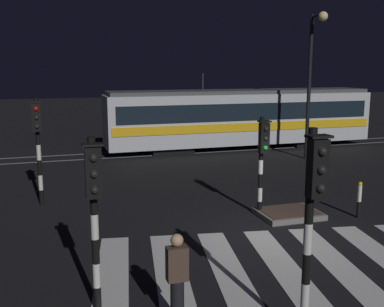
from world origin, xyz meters
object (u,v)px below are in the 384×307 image
(street_lamp_trackside_right, at_px, (313,68))
(traffic_light_corner_far_left, at_px, (38,136))
(traffic_light_median_centre, at_px, (262,152))
(traffic_light_kerb_mid_left, at_px, (312,206))
(bollard_island_edge, at_px, (359,200))
(traffic_light_corner_near_left, at_px, (94,200))
(tram, at_px, (241,117))
(pedestrian_waiting_at_kerb, at_px, (177,280))

(street_lamp_trackside_right, bearing_deg, traffic_light_corner_far_left, -161.63)
(traffic_light_median_centre, bearing_deg, traffic_light_corner_far_left, 153.89)
(traffic_light_kerb_mid_left, relative_size, bollard_island_edge, 3.20)
(traffic_light_median_centre, height_order, traffic_light_corner_near_left, traffic_light_corner_near_left)
(traffic_light_kerb_mid_left, xyz_separation_m, tram, (6.41, 17.52, -0.60))
(tram, bearing_deg, pedestrian_waiting_at_kerb, -116.77)
(pedestrian_waiting_at_kerb, bearing_deg, bollard_island_edge, 31.19)
(tram, xyz_separation_m, bollard_island_edge, (-1.46, -12.30, -1.19))
(traffic_light_kerb_mid_left, height_order, traffic_light_corner_far_left, traffic_light_kerb_mid_left)
(traffic_light_corner_near_left, height_order, traffic_light_kerb_mid_left, traffic_light_kerb_mid_left)
(traffic_light_kerb_mid_left, xyz_separation_m, traffic_light_corner_far_left, (-4.17, 9.38, -0.03))
(traffic_light_corner_near_left, bearing_deg, traffic_light_median_centre, 38.50)
(traffic_light_kerb_mid_left, xyz_separation_m, pedestrian_waiting_at_kerb, (-1.88, 1.09, -1.47))
(street_lamp_trackside_right, bearing_deg, pedestrian_waiting_at_kerb, -129.35)
(traffic_light_corner_near_left, bearing_deg, bollard_island_edge, 21.73)
(traffic_light_corner_near_left, relative_size, bollard_island_edge, 2.94)
(pedestrian_waiting_at_kerb, height_order, bollard_island_edge, pedestrian_waiting_at_kerb)
(traffic_light_median_centre, height_order, traffic_light_kerb_mid_left, traffic_light_kerb_mid_left)
(bollard_island_edge, bearing_deg, traffic_light_corner_near_left, -158.27)
(traffic_light_median_centre, distance_m, traffic_light_kerb_mid_left, 6.64)
(traffic_light_corner_near_left, height_order, traffic_light_corner_far_left, traffic_light_corner_far_left)
(traffic_light_median_centre, height_order, street_lamp_trackside_right, street_lamp_trackside_right)
(traffic_light_corner_near_left, height_order, pedestrian_waiting_at_kerb, traffic_light_corner_near_left)
(traffic_light_corner_near_left, relative_size, pedestrian_waiting_at_kerb, 1.91)
(bollard_island_edge, bearing_deg, traffic_light_median_centre, 159.21)
(traffic_light_kerb_mid_left, distance_m, bollard_island_edge, 7.40)
(street_lamp_trackside_right, height_order, bollard_island_edge, street_lamp_trackside_right)
(street_lamp_trackside_right, bearing_deg, tram, 115.57)
(pedestrian_waiting_at_kerb, bearing_deg, traffic_light_median_centre, 51.60)
(traffic_light_corner_far_left, xyz_separation_m, bollard_island_edge, (9.11, -4.16, -1.76))
(traffic_light_kerb_mid_left, bearing_deg, traffic_light_median_centre, 70.53)
(traffic_light_corner_far_left, distance_m, bollard_island_edge, 10.17)
(pedestrian_waiting_at_kerb, bearing_deg, traffic_light_kerb_mid_left, -29.97)
(traffic_light_median_centre, relative_size, street_lamp_trackside_right, 0.43)
(traffic_light_kerb_mid_left, relative_size, traffic_light_corner_far_left, 1.01)
(bollard_island_edge, bearing_deg, street_lamp_trackside_right, 67.89)
(traffic_light_median_centre, distance_m, tram, 12.02)
(traffic_light_corner_near_left, bearing_deg, street_lamp_trackside_right, 45.18)
(street_lamp_trackside_right, distance_m, pedestrian_waiting_at_kerb, 16.47)
(traffic_light_median_centre, bearing_deg, traffic_light_kerb_mid_left, -109.47)
(traffic_light_kerb_mid_left, height_order, bollard_island_edge, traffic_light_kerb_mid_left)
(traffic_light_corner_near_left, height_order, street_lamp_trackside_right, street_lamp_trackside_right)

